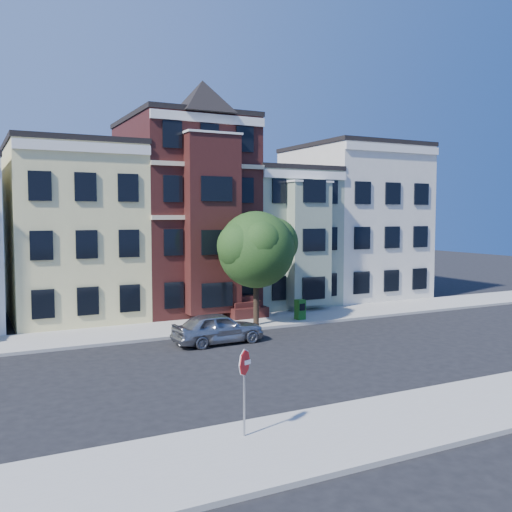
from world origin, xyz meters
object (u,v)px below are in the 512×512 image
parked_car (218,328)px  stop_sign (244,387)px  street_tree (256,255)px  newspaper_box (300,309)px

parked_car → stop_sign: stop_sign is taller
street_tree → stop_sign: size_ratio=2.83×
street_tree → stop_sign: (-7.42, -13.83, -2.48)m
stop_sign → newspaper_box: bearing=34.0°
parked_car → newspaper_box: size_ratio=3.88×
street_tree → newspaper_box: bearing=5.5°
street_tree → newspaper_box: (2.98, 0.29, -3.26)m
newspaper_box → parked_car: bearing=-159.1°
street_tree → parked_car: (-3.40, -2.64, -3.23)m
newspaper_box → street_tree: bearing=-178.2°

